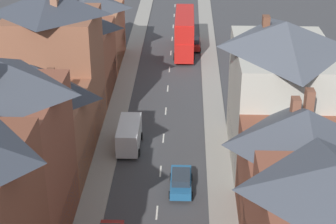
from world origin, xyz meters
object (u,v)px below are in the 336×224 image
Objects in this scene: car_parked_right_a at (181,181)px; delivery_van at (129,135)px; car_near_silver at (194,43)px; double_decker_bus_lead at (184,32)px.

delivery_van is at bearing 125.59° from car_parked_right_a.
car_near_silver is 28.23m from delivery_van.
car_near_silver is (1.31, 1.35, -1.98)m from double_decker_bus_lead.
double_decker_bus_lead is at bearing 79.42° from delivery_van.
car_near_silver is 0.76× the size of delivery_van.
car_near_silver is at bearing 77.31° from delivery_van.
delivery_van is (-4.89, -26.19, -1.48)m from double_decker_bus_lead.
delivery_van is (-4.90, 6.85, 0.54)m from car_parked_right_a.
double_decker_bus_lead reaches higher than car_near_silver.
double_decker_bus_lead is 2.48× the size of car_parked_right_a.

